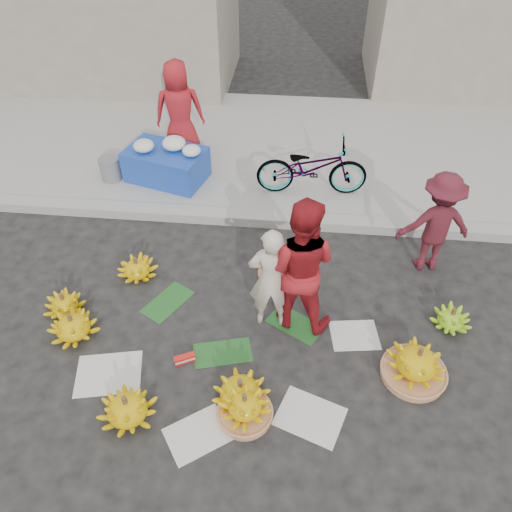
# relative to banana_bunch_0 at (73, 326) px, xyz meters

# --- Properties ---
(ground) EXTENTS (80.00, 80.00, 0.00)m
(ground) POSITION_rel_banana_bunch_0_xyz_m (1.86, 0.10, -0.15)
(ground) COLOR black
(ground) RESTS_ON ground
(curb) EXTENTS (40.00, 0.25, 0.15)m
(curb) POSITION_rel_banana_bunch_0_xyz_m (1.86, 2.30, -0.08)
(curb) COLOR gray
(curb) RESTS_ON ground
(sidewalk) EXTENTS (40.00, 4.00, 0.12)m
(sidewalk) POSITION_rel_banana_bunch_0_xyz_m (1.86, 4.40, -0.09)
(sidewalk) COLOR gray
(sidewalk) RESTS_ON ground
(newspaper_scatter) EXTENTS (3.20, 1.80, 0.00)m
(newspaper_scatter) POSITION_rel_banana_bunch_0_xyz_m (1.86, -0.70, -0.15)
(newspaper_scatter) COLOR silver
(newspaper_scatter) RESTS_ON ground
(banana_leaves) EXTENTS (2.00, 1.00, 0.00)m
(banana_leaves) POSITION_rel_banana_bunch_0_xyz_m (1.76, 0.30, -0.15)
(banana_leaves) COLOR #194B1D
(banana_leaves) RESTS_ON ground
(banana_bunch_0) EXTENTS (0.58, 0.58, 0.35)m
(banana_bunch_0) POSITION_rel_banana_bunch_0_xyz_m (0.00, 0.00, 0.00)
(banana_bunch_0) COLOR #E0B90B
(banana_bunch_0) RESTS_ON ground
(banana_bunch_1) EXTENTS (0.60, 0.60, 0.35)m
(banana_bunch_1) POSITION_rel_banana_bunch_0_xyz_m (0.93, -0.98, 0.00)
(banana_bunch_1) COLOR #E0B90B
(banana_bunch_1) RESTS_ON ground
(banana_bunch_2) EXTENTS (0.56, 0.56, 0.39)m
(banana_bunch_2) POSITION_rel_banana_bunch_0_xyz_m (2.10, -0.86, 0.01)
(banana_bunch_2) COLOR #AE6F49
(banana_bunch_2) RESTS_ON ground
(banana_bunch_3) EXTENTS (0.66, 0.66, 0.37)m
(banana_bunch_3) POSITION_rel_banana_bunch_0_xyz_m (2.03, -0.68, 0.01)
(banana_bunch_3) COLOR #E0B90B
(banana_bunch_3) RESTS_ON ground
(banana_bunch_4) EXTENTS (0.69, 0.69, 0.47)m
(banana_bunch_4) POSITION_rel_banana_bunch_0_xyz_m (3.86, -0.19, 0.05)
(banana_bunch_4) COLOR #AE6F49
(banana_bunch_4) RESTS_ON ground
(banana_bunch_5) EXTENTS (0.56, 0.56, 0.28)m
(banana_bunch_5) POSITION_rel_banana_bunch_0_xyz_m (4.38, 0.57, -0.03)
(banana_bunch_5) COLOR #70B61A
(banana_bunch_5) RESTS_ON ground
(banana_bunch_6) EXTENTS (0.53, 0.53, 0.29)m
(banana_bunch_6) POSITION_rel_banana_bunch_0_xyz_m (-0.24, 0.35, -0.03)
(banana_bunch_6) COLOR #E0B90B
(banana_bunch_6) RESTS_ON ground
(banana_bunch_7) EXTENTS (0.61, 0.61, 0.31)m
(banana_bunch_7) POSITION_rel_banana_bunch_0_xyz_m (0.46, 1.04, -0.02)
(banana_bunch_7) COLOR #E0B90B
(banana_bunch_7) RESTS_ON ground
(basket_spare) EXTENTS (0.64, 0.64, 0.06)m
(basket_spare) POSITION_rel_banana_bunch_0_xyz_m (2.31, 1.20, -0.12)
(basket_spare) COLOR #AE6F49
(basket_spare) RESTS_ON ground
(incense_stack) EXTENTS (0.24, 0.17, 0.09)m
(incense_stack) POSITION_rel_banana_bunch_0_xyz_m (1.36, -0.26, -0.10)
(incense_stack) COLOR red
(incense_stack) RESTS_ON ground
(vendor_cream) EXTENTS (0.52, 0.36, 1.39)m
(vendor_cream) POSITION_rel_banana_bunch_0_xyz_m (2.25, 0.44, 0.55)
(vendor_cream) COLOR beige
(vendor_cream) RESTS_ON ground
(vendor_red) EXTENTS (0.96, 0.81, 1.73)m
(vendor_red) POSITION_rel_banana_bunch_0_xyz_m (2.56, 0.51, 0.72)
(vendor_red) COLOR red
(vendor_red) RESTS_ON ground
(man_striped) EXTENTS (0.98, 0.64, 1.42)m
(man_striped) POSITION_rel_banana_bunch_0_xyz_m (4.24, 1.61, 0.56)
(man_striped) COLOR maroon
(man_striped) RESTS_ON ground
(flower_table) EXTENTS (1.37, 1.06, 0.70)m
(flower_table) POSITION_rel_banana_bunch_0_xyz_m (0.39, 3.16, 0.26)
(flower_table) COLOR #183AA1
(flower_table) RESTS_ON sidewalk
(grey_bucket) EXTENTS (0.32, 0.32, 0.37)m
(grey_bucket) POSITION_rel_banana_bunch_0_xyz_m (-0.50, 3.06, 0.15)
(grey_bucket) COLOR slate
(grey_bucket) RESTS_ON sidewalk
(flower_vendor) EXTENTS (0.89, 0.67, 1.62)m
(flower_vendor) POSITION_rel_banana_bunch_0_xyz_m (0.50, 3.89, 0.78)
(flower_vendor) COLOR red
(flower_vendor) RESTS_ON sidewalk
(bicycle) EXTENTS (0.69, 1.70, 0.88)m
(bicycle) POSITION_rel_banana_bunch_0_xyz_m (2.68, 3.01, 0.41)
(bicycle) COLOR gray
(bicycle) RESTS_ON sidewalk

